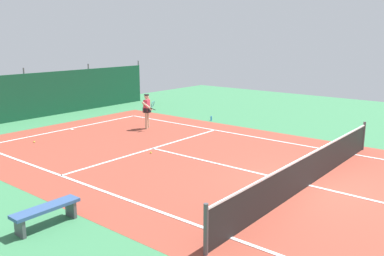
% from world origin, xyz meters
% --- Properties ---
extents(ground_plane, '(36.00, 36.00, 0.00)m').
position_xyz_m(ground_plane, '(0.00, 0.00, 0.00)').
color(ground_plane, '#387A4C').
extents(court_surface, '(11.02, 26.60, 0.01)m').
position_xyz_m(court_surface, '(0.00, 0.00, 0.00)').
color(court_surface, brown).
rests_on(court_surface, ground).
extents(tennis_net, '(10.12, 0.10, 1.10)m').
position_xyz_m(tennis_net, '(0.00, 0.00, 0.51)').
color(tennis_net, black).
rests_on(tennis_net, ground).
extents(back_fence, '(16.30, 0.98, 2.70)m').
position_xyz_m(back_fence, '(-0.00, 16.07, 0.67)').
color(back_fence, '#14472D').
rests_on(back_fence, ground).
extents(tennis_player, '(0.57, 0.83, 1.64)m').
position_xyz_m(tennis_player, '(2.38, 9.08, 0.96)').
color(tennis_player, '#D8AD8C').
rests_on(tennis_player, ground).
extents(tennis_ball_near_player, '(0.07, 0.07, 0.07)m').
position_xyz_m(tennis_ball_near_player, '(-0.52, 5.99, 0.03)').
color(tennis_ball_near_player, '#CCDB33').
rests_on(tennis_ball_near_player, ground).
extents(tennis_ball_midcourt, '(0.07, 0.07, 0.07)m').
position_xyz_m(tennis_ball_midcourt, '(-2.43, 10.85, 0.03)').
color(tennis_ball_midcourt, '#CCDB33').
rests_on(tennis_ball_midcourt, ground).
extents(parked_car, '(2.42, 4.40, 1.68)m').
position_xyz_m(parked_car, '(1.59, 17.78, 0.84)').
color(parked_car, maroon).
rests_on(parked_car, ground).
extents(courtside_bench, '(1.60, 0.40, 0.49)m').
position_xyz_m(courtside_bench, '(-6.31, 3.61, 0.37)').
color(courtside_bench, '#335184').
rests_on(courtside_bench, ground).
extents(water_bottle, '(0.08, 0.08, 0.24)m').
position_xyz_m(water_bottle, '(5.78, 7.83, 0.12)').
color(water_bottle, '#338CD8').
rests_on(water_bottle, ground).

